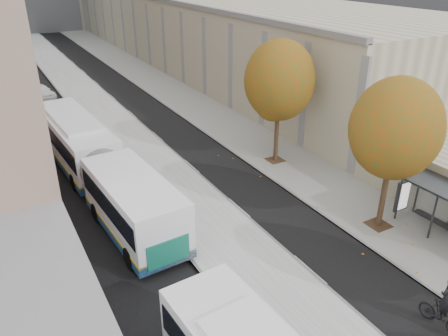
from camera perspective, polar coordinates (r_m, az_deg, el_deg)
bus_platform at (r=37.52m, az=-14.68°, el=5.93°), size 4.25×150.00×0.15m
sidewalk at (r=40.11m, az=-3.58°, el=7.96°), size 4.75×150.00×0.08m
building_tan at (r=69.79m, az=-5.87°, el=18.86°), size 18.00×92.00×8.00m
tree_c at (r=21.43m, az=21.50°, el=4.76°), size 4.20×4.20×7.28m
tree_d at (r=27.59m, az=7.26°, el=11.27°), size 4.40×4.40×7.60m
bus_far at (r=26.05m, az=-16.37°, el=0.62°), size 3.84×18.53×3.07m
cyclist at (r=18.35m, az=26.76°, el=-16.13°), size 0.69×1.84×2.32m
distant_car at (r=46.37m, az=-22.80°, el=9.24°), size 2.63×4.02×1.27m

